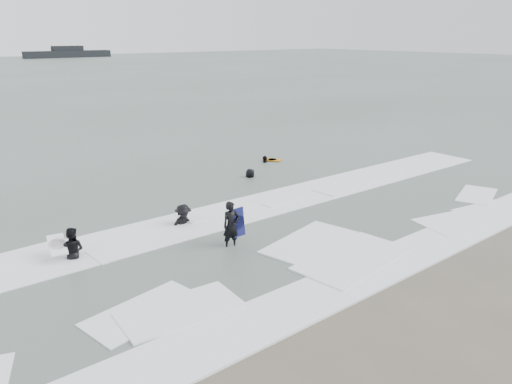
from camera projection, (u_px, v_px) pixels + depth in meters
ground at (356, 265)px, 15.31m from camera, size 320.00×320.00×0.00m
surfer_centre at (232, 248)px, 16.52m from camera, size 0.65×0.47×1.63m
surfer_wading at (73, 259)px, 15.74m from camera, size 0.99×0.96×1.60m
surfer_breaker at (184, 226)px, 18.40m from camera, size 1.13×0.69×1.68m
surfer_right_near at (265, 163)px, 27.33m from camera, size 0.99×0.76×1.57m
surfer_right_far at (250, 178)px, 24.48m from camera, size 0.89×0.67×1.62m
surf_foam at (278, 228)px, 18.07m from camera, size 30.03×9.06×0.09m
bodyboards at (207, 199)px, 19.85m from camera, size 14.13×8.78×1.25m
vessel_horizon at (68, 53)px, 144.93m from camera, size 24.15×4.31×3.28m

